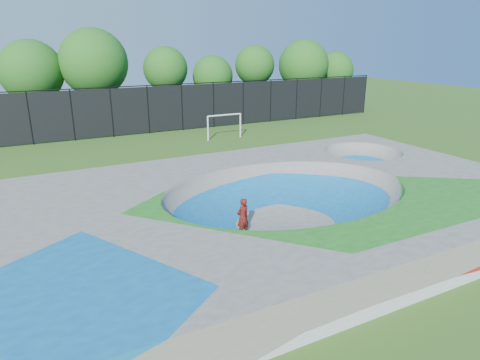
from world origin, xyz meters
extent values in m
plane|color=#305517|center=(0.00, 0.00, 0.00)|extent=(120.00, 120.00, 0.00)
cube|color=gray|center=(0.00, 0.00, 0.75)|extent=(22.00, 14.00, 1.50)
imported|color=#A81C0D|center=(-2.45, -0.52, 0.80)|extent=(0.66, 0.50, 1.61)
cube|color=black|center=(-2.45, -0.52, 0.03)|extent=(0.81, 0.45, 0.05)
cylinder|color=silver|center=(3.31, 16.15, 0.96)|extent=(0.12, 0.12, 1.91)
cylinder|color=silver|center=(6.18, 16.15, 0.96)|extent=(0.12, 0.12, 1.91)
cylinder|color=silver|center=(4.74, 16.15, 1.91)|extent=(2.87, 0.12, 0.12)
cylinder|color=black|center=(-9.00, 21.00, 2.00)|extent=(0.09, 0.09, 4.00)
cylinder|color=black|center=(-6.00, 21.00, 2.00)|extent=(0.09, 0.09, 4.00)
cylinder|color=black|center=(-3.00, 21.00, 2.00)|extent=(0.09, 0.09, 4.00)
cylinder|color=black|center=(0.00, 21.00, 2.00)|extent=(0.09, 0.09, 4.00)
cylinder|color=black|center=(3.00, 21.00, 2.00)|extent=(0.09, 0.09, 4.00)
cylinder|color=black|center=(6.00, 21.00, 2.00)|extent=(0.09, 0.09, 4.00)
cylinder|color=black|center=(9.00, 21.00, 2.00)|extent=(0.09, 0.09, 4.00)
cylinder|color=black|center=(12.00, 21.00, 2.00)|extent=(0.09, 0.09, 4.00)
cylinder|color=black|center=(15.00, 21.00, 2.00)|extent=(0.09, 0.09, 4.00)
cylinder|color=black|center=(18.00, 21.00, 2.00)|extent=(0.09, 0.09, 4.00)
cylinder|color=black|center=(21.00, 21.00, 2.00)|extent=(0.09, 0.09, 4.00)
cylinder|color=black|center=(24.00, 21.00, 2.00)|extent=(0.09, 0.09, 4.00)
cube|color=black|center=(0.00, 21.00, 2.00)|extent=(48.00, 0.03, 3.80)
cylinder|color=black|center=(0.00, 21.00, 4.00)|extent=(48.00, 0.08, 0.08)
cylinder|color=#3F2C1F|center=(-8.20, 26.89, 1.53)|extent=(0.44, 0.44, 3.06)
sphere|color=#1E5A17|center=(-8.20, 26.89, 5.05)|extent=(5.29, 5.29, 5.29)
cylinder|color=#3F2C1F|center=(-3.21, 25.89, 1.75)|extent=(0.44, 0.44, 3.49)
sphere|color=#1E5A17|center=(-3.21, 25.89, 5.70)|extent=(5.88, 5.88, 5.88)
cylinder|color=#3F2C1F|center=(3.10, 25.35, 1.75)|extent=(0.44, 0.44, 3.49)
sphere|color=#1E5A17|center=(3.10, 25.35, 5.03)|extent=(4.11, 4.11, 4.11)
cylinder|color=#3F2C1F|center=(8.29, 26.21, 1.31)|extent=(0.44, 0.44, 2.62)
sphere|color=#1E5A17|center=(8.29, 26.21, 4.15)|extent=(4.06, 4.06, 4.06)
cylinder|color=#3F2C1F|center=(12.78, 25.53, 1.80)|extent=(0.44, 0.44, 3.59)
sphere|color=#1E5A17|center=(12.78, 25.53, 5.12)|extent=(4.07, 4.07, 4.07)
cylinder|color=#3F2C1F|center=(18.57, 25.00, 1.51)|extent=(0.44, 0.44, 3.02)
sphere|color=#1E5A17|center=(18.57, 25.00, 5.05)|extent=(5.40, 5.40, 5.40)
cylinder|color=#3F2C1F|center=(23.95, 26.24, 1.30)|extent=(0.44, 0.44, 2.61)
sphere|color=#1E5A17|center=(23.95, 26.24, 4.23)|extent=(4.32, 4.32, 4.32)
camera|label=1|loc=(-9.79, -14.31, 7.43)|focal=32.00mm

